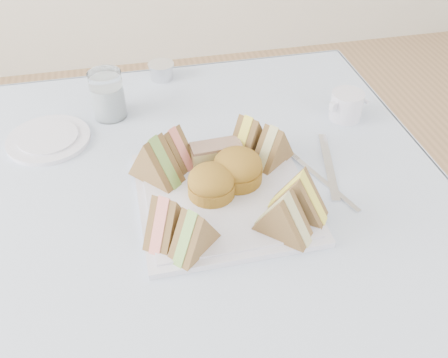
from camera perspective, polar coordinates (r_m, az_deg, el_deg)
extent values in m
cube|color=brown|center=(1.21, -3.63, -15.63)|extent=(0.90, 0.90, 0.74)
cube|color=#B1C6EC|center=(0.92, -4.59, -2.69)|extent=(1.02, 1.02, 0.01)
cube|color=silver|center=(0.92, 0.00, -2.08)|extent=(0.31, 0.31, 0.01)
cylinder|color=olive|center=(0.89, -1.46, -0.41)|extent=(0.09, 0.09, 0.06)
cylinder|color=olive|center=(0.92, 1.56, 1.29)|extent=(0.12, 0.12, 0.06)
cube|color=beige|center=(0.97, -0.91, 2.92)|extent=(0.10, 0.04, 0.05)
cylinder|color=silver|center=(1.12, -19.41, 4.31)|extent=(0.23, 0.23, 0.01)
cylinder|color=white|center=(1.14, -13.17, 9.35)|extent=(0.09, 0.09, 0.11)
cylinder|color=silver|center=(1.28, -7.15, 12.08)|extent=(0.08, 0.08, 0.04)
cube|color=silver|center=(1.01, 11.87, 1.51)|extent=(0.07, 0.21, 0.00)
cube|color=silver|center=(0.97, 11.66, -0.59)|extent=(0.07, 0.17, 0.00)
cylinder|color=silver|center=(1.15, 13.82, 8.15)|extent=(0.09, 0.09, 0.06)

